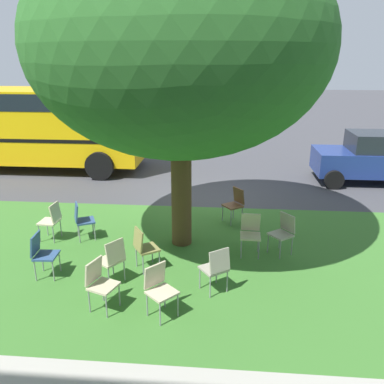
{
  "coord_description": "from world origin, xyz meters",
  "views": [
    {
      "loc": [
        -0.65,
        10.5,
        4.02
      ],
      "look_at": [
        0.08,
        1.87,
        1.02
      ],
      "focal_mm": 37.18,
      "sensor_mm": 36.0,
      "label": 1
    }
  ],
  "objects_px": {
    "chair_7": "(235,202)",
    "parked_car": "(374,157)",
    "street_tree": "(180,46)",
    "chair_8": "(159,287)",
    "chair_10": "(100,281)",
    "chair_5": "(283,231)",
    "chair_6": "(112,258)",
    "chair_2": "(52,219)",
    "school_bus": "(0,120)",
    "chair_0": "(144,246)",
    "chair_3": "(216,267)",
    "chair_9": "(42,252)",
    "chair_4": "(250,231)",
    "chair_1": "(82,218)"
  },
  "relations": [
    {
      "from": "chair_4",
      "to": "chair_5",
      "type": "distance_m",
      "value": 0.7
    },
    {
      "from": "chair_10",
      "to": "school_bus",
      "type": "relative_size",
      "value": 0.08
    },
    {
      "from": "street_tree",
      "to": "chair_8",
      "type": "height_order",
      "value": "street_tree"
    },
    {
      "from": "street_tree",
      "to": "chair_6",
      "type": "xyz_separation_m",
      "value": [
        1.08,
        1.77,
        -3.66
      ]
    },
    {
      "from": "chair_2",
      "to": "chair_9",
      "type": "distance_m",
      "value": 1.63
    },
    {
      "from": "chair_4",
      "to": "chair_6",
      "type": "xyz_separation_m",
      "value": [
        2.57,
        1.37,
        0.0
      ]
    },
    {
      "from": "chair_2",
      "to": "chair_3",
      "type": "height_order",
      "value": "same"
    },
    {
      "from": "chair_10",
      "to": "parked_car",
      "type": "relative_size",
      "value": 0.24
    },
    {
      "from": "chair_7",
      "to": "parked_car",
      "type": "height_order",
      "value": "parked_car"
    },
    {
      "from": "street_tree",
      "to": "chair_2",
      "type": "height_order",
      "value": "street_tree"
    },
    {
      "from": "chair_7",
      "to": "chair_9",
      "type": "xyz_separation_m",
      "value": [
        3.66,
        2.96,
        0.0
      ]
    },
    {
      "from": "chair_0",
      "to": "chair_5",
      "type": "bearing_deg",
      "value": -161.42
    },
    {
      "from": "chair_1",
      "to": "chair_3",
      "type": "xyz_separation_m",
      "value": [
        -3.09,
        1.92,
        0.0
      ]
    },
    {
      "from": "street_tree",
      "to": "chair_9",
      "type": "relative_size",
      "value": 7.21
    },
    {
      "from": "chair_8",
      "to": "school_bus",
      "type": "height_order",
      "value": "school_bus"
    },
    {
      "from": "chair_2",
      "to": "chair_5",
      "type": "height_order",
      "value": "same"
    },
    {
      "from": "chair_0",
      "to": "chair_2",
      "type": "distance_m",
      "value": 2.61
    },
    {
      "from": "chair_8",
      "to": "chair_6",
      "type": "bearing_deg",
      "value": -40.86
    },
    {
      "from": "school_bus",
      "to": "chair_7",
      "type": "bearing_deg",
      "value": 152.13
    },
    {
      "from": "chair_3",
      "to": "school_bus",
      "type": "distance_m",
      "value": 11.25
    },
    {
      "from": "chair_5",
      "to": "chair_6",
      "type": "xyz_separation_m",
      "value": [
        3.27,
        1.46,
        0.0
      ]
    },
    {
      "from": "chair_0",
      "to": "chair_10",
      "type": "height_order",
      "value": "same"
    },
    {
      "from": "chair_1",
      "to": "chair_8",
      "type": "xyz_separation_m",
      "value": [
        -2.2,
        2.63,
        0.0
      ]
    },
    {
      "from": "chair_10",
      "to": "chair_3",
      "type": "bearing_deg",
      "value": -161.59
    },
    {
      "from": "chair_2",
      "to": "school_bus",
      "type": "relative_size",
      "value": 0.08
    },
    {
      "from": "parked_car",
      "to": "street_tree",
      "type": "bearing_deg",
      "value": 41.03
    },
    {
      "from": "chair_4",
      "to": "parked_car",
      "type": "relative_size",
      "value": 0.24
    },
    {
      "from": "chair_3",
      "to": "chair_10",
      "type": "distance_m",
      "value": 1.99
    },
    {
      "from": "street_tree",
      "to": "school_bus",
      "type": "height_order",
      "value": "street_tree"
    },
    {
      "from": "chair_0",
      "to": "chair_4",
      "type": "relative_size",
      "value": 1.0
    },
    {
      "from": "chair_7",
      "to": "chair_9",
      "type": "bearing_deg",
      "value": 38.95
    },
    {
      "from": "street_tree",
      "to": "chair_8",
      "type": "relative_size",
      "value": 7.21
    },
    {
      "from": "chair_2",
      "to": "chair_6",
      "type": "distance_m",
      "value": 2.51
    },
    {
      "from": "street_tree",
      "to": "chair_5",
      "type": "bearing_deg",
      "value": 171.99
    },
    {
      "from": "chair_0",
      "to": "chair_3",
      "type": "height_order",
      "value": "same"
    },
    {
      "from": "chair_7",
      "to": "chair_1",
      "type": "bearing_deg",
      "value": 20.7
    },
    {
      "from": "chair_8",
      "to": "chair_1",
      "type": "bearing_deg",
      "value": -50.08
    },
    {
      "from": "chair_2",
      "to": "chair_5",
      "type": "bearing_deg",
      "value": 177.58
    },
    {
      "from": "chair_8",
      "to": "street_tree",
      "type": "bearing_deg",
      "value": -91.59
    },
    {
      "from": "chair_10",
      "to": "chair_2",
      "type": "bearing_deg",
      "value": -52.78
    },
    {
      "from": "chair_5",
      "to": "chair_6",
      "type": "height_order",
      "value": "same"
    },
    {
      "from": "chair_9",
      "to": "parked_car",
      "type": "distance_m",
      "value": 10.64
    },
    {
      "from": "chair_4",
      "to": "school_bus",
      "type": "bearing_deg",
      "value": -35.21
    },
    {
      "from": "chair_3",
      "to": "chair_6",
      "type": "distance_m",
      "value": 1.9
    },
    {
      "from": "chair_0",
      "to": "chair_4",
      "type": "distance_m",
      "value": 2.26
    },
    {
      "from": "chair_1",
      "to": "chair_2",
      "type": "bearing_deg",
      "value": 7.26
    },
    {
      "from": "chair_3",
      "to": "street_tree",
      "type": "bearing_deg",
      "value": -67.11
    },
    {
      "from": "chair_0",
      "to": "parked_car",
      "type": "height_order",
      "value": "parked_car"
    },
    {
      "from": "chair_1",
      "to": "parked_car",
      "type": "relative_size",
      "value": 0.24
    },
    {
      "from": "chair_2",
      "to": "chair_4",
      "type": "distance_m",
      "value": 4.45
    }
  ]
}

